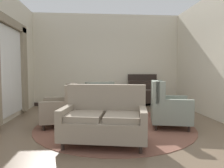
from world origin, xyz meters
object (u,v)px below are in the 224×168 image
porcelain_vase (108,96)px  side_table (142,100)px  settee (104,120)px  armchair_back_corner (167,108)px  armchair_far_left (63,108)px  coffee_table (110,107)px  armchair_near_sideboard (98,100)px  sideboard (143,91)px

porcelain_vase → side_table: (1.02, 0.98, -0.25)m
porcelain_vase → side_table: size_ratio=0.52×
porcelain_vase → settee: settee is taller
armchair_back_corner → armchair_far_left: (-2.33, 0.33, -0.03)m
coffee_table → porcelain_vase: (-0.04, 0.03, 0.25)m
coffee_table → side_table: (0.97, 1.01, -0.00)m
armchair_back_corner → armchair_far_left: size_ratio=1.09×
coffee_table → porcelain_vase: size_ratio=2.56×
settee → armchair_near_sideboard: (-0.08, 2.38, -0.01)m
settee → armchair_near_sideboard: bearing=102.7°
sideboard → armchair_far_left: bearing=-134.6°
settee → armchair_near_sideboard: settee is taller
settee → armchair_far_left: bearing=136.7°
porcelain_vase → armchair_back_corner: size_ratio=0.36×
coffee_table → armchair_near_sideboard: armchair_near_sideboard is taller
coffee_table → armchair_back_corner: armchair_back_corner is taller
porcelain_vase → side_table: porcelain_vase is taller
porcelain_vase → armchair_far_left: bearing=176.4°
side_table → armchair_far_left: bearing=-156.0°
settee → armchair_near_sideboard: 2.38m
settee → armchair_far_left: size_ratio=1.61×
armchair_back_corner → armchair_far_left: bearing=94.7°
settee → armchair_back_corner: armchair_back_corner is taller
porcelain_vase → armchair_near_sideboard: armchair_near_sideboard is taller
porcelain_vase → side_table: bearing=43.8°
settee → sideboard: size_ratio=1.37×
sideboard → side_table: bearing=-104.8°
armchair_back_corner → armchair_near_sideboard: armchair_back_corner is taller
coffee_table → settee: 1.16m
armchair_far_left → side_table: armchair_far_left is taller
armchair_far_left → armchair_near_sideboard: bearing=138.0°
coffee_table → side_table: size_ratio=1.33×
settee → armchair_back_corner: bearing=43.1°
armchair_back_corner → porcelain_vase: bearing=91.2°
armchair_back_corner → armchair_near_sideboard: 2.11m
side_table → armchair_back_corner: bearing=-77.3°
armchair_back_corner → settee: bearing=135.1°
armchair_near_sideboard → armchair_back_corner: bearing=122.8°
settee → sideboard: 4.06m
armchair_back_corner → armchair_far_left: 2.35m
armchair_far_left → side_table: size_ratio=1.32×
porcelain_vase → settee: 1.21m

